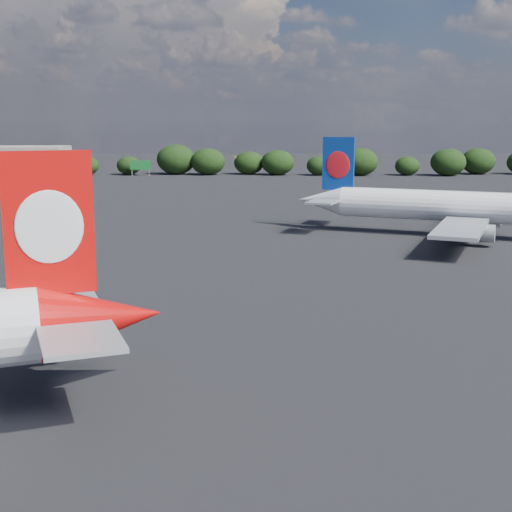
{
  "coord_description": "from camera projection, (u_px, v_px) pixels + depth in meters",
  "views": [
    {
      "loc": [
        16.02,
        -33.66,
        16.89
      ],
      "look_at": [
        16.0,
        12.0,
        8.0
      ],
      "focal_mm": 50.0,
      "sensor_mm": 36.0,
      "label": 1
    }
  ],
  "objects": [
    {
      "name": "ground",
      "position": [
        137.0,
        246.0,
        95.17
      ],
      "size": [
        500.0,
        500.0,
        0.0
      ],
      "primitive_type": "plane",
      "color": "black",
      "rests_on": "ground"
    },
    {
      "name": "china_southern_airliner",
      "position": [
        446.0,
        207.0,
        102.29
      ],
      "size": [
        41.39,
        39.84,
        14.04
      ],
      "color": "white",
      "rests_on": "ground"
    },
    {
      "name": "highway_sign",
      "position": [
        140.0,
        165.0,
        208.44
      ],
      "size": [
        6.0,
        0.3,
        4.5
      ],
      "color": "#136225",
      "rests_on": "ground"
    },
    {
      "name": "billboard_yellow",
      "position": [
        243.0,
        162.0,
        214.18
      ],
      "size": [
        5.0,
        0.3,
        5.5
      ],
      "color": "gold",
      "rests_on": "ground"
    },
    {
      "name": "horizon_treeline",
      "position": [
        257.0,
        162.0,
        212.14
      ],
      "size": [
        205.42,
        15.1,
        8.98
      ],
      "color": "black",
      "rests_on": "ground"
    }
  ]
}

